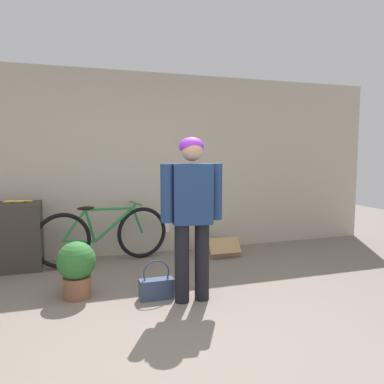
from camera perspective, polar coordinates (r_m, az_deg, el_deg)
ground_plane at (r=3.09m, az=-1.24°, el=-22.10°), size 14.00×14.00×0.00m
wall_back at (r=5.42m, az=-9.77°, el=4.18°), size 8.00×0.07×2.60m
side_shelf at (r=5.22m, az=-26.01°, el=-6.13°), size 0.75×0.49×0.84m
person at (r=3.61m, az=-0.01°, el=-2.10°), size 0.62×0.26×1.61m
bicycle at (r=5.12m, az=-13.23°, el=-6.40°), size 1.76×0.49×0.78m
banana at (r=5.15m, az=-25.04°, el=-1.30°), size 0.36×0.09×0.04m
handbag at (r=3.88m, az=-5.39°, el=-14.22°), size 0.34×0.13×0.39m
cardboard_box at (r=5.51m, az=4.09°, el=-8.44°), size 0.48×0.52×0.27m
potted_plant at (r=4.00m, az=-17.19°, el=-10.81°), size 0.39×0.39×0.57m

